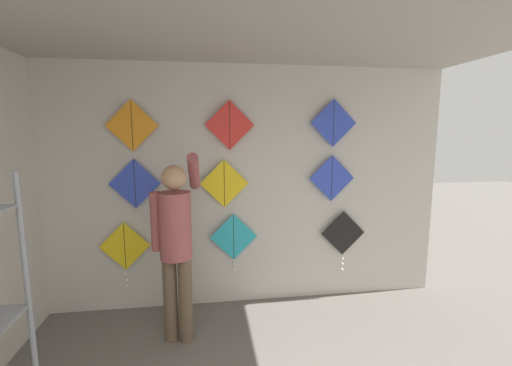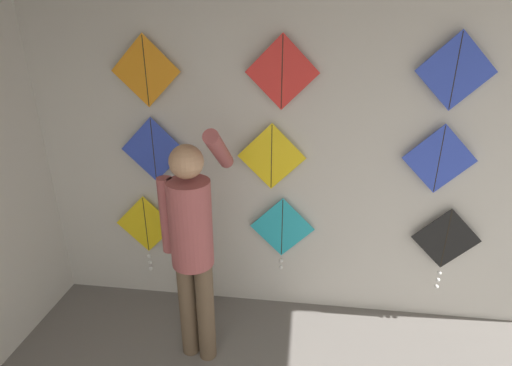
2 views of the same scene
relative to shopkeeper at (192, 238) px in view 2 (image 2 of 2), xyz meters
name	(u,v)px [view 2 (image 2 of 2)]	position (x,y,z in m)	size (l,w,h in m)	color
back_panel	(288,162)	(0.63, 0.72, 0.35)	(5.04, 0.06, 2.80)	beige
shopkeeper	(192,238)	(0.00, 0.00, 0.00)	(0.46, 0.61, 1.86)	brown
kite_0	(146,228)	(-0.62, 0.63, -0.31)	(0.55, 0.04, 0.76)	yellow
kite_1	(282,230)	(0.60, 0.63, -0.24)	(0.55, 0.04, 0.69)	#28B2C6
kite_2	(445,243)	(1.95, 0.63, -0.27)	(0.55, 0.04, 0.76)	black
kite_3	(154,150)	(-0.48, 0.63, 0.44)	(0.55, 0.01, 0.55)	blue
kite_4	(272,157)	(0.50, 0.63, 0.42)	(0.55, 0.01, 0.55)	yellow
kite_5	(439,159)	(1.78, 0.63, 0.45)	(0.55, 0.01, 0.55)	blue
kite_6	(146,71)	(-0.48, 0.63, 1.07)	(0.55, 0.01, 0.55)	orange
kite_7	(282,72)	(0.57, 0.63, 1.08)	(0.55, 0.01, 0.55)	red
kite_8	(456,71)	(1.78, 0.63, 1.10)	(0.55, 0.01, 0.55)	blue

